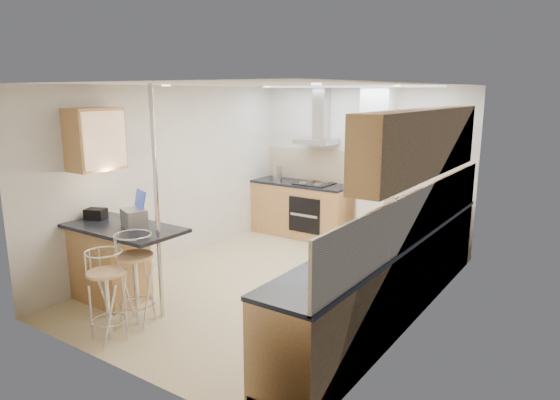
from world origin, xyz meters
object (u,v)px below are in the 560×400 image
Objects in this scene: bar_stool_end at (136,279)px; bar_stool_near at (107,295)px; bread_bin at (360,249)px; microwave at (417,210)px; laptop at (134,218)px.

bar_stool_near is at bearing -128.17° from bar_stool_end.
bread_bin is (2.19, 0.76, 0.52)m from bar_stool_end.
microwave is 1.70× the size of laptop.
microwave is 3.27m from bar_stool_end.
bar_stool_end is 2.38m from bread_bin.
bar_stool_end is at bearing 149.62° from microwave.
microwave is 3.25m from laptop.
bread_bin is (2.54, 0.45, -0.01)m from laptop.
microwave is at bearing 39.78° from bar_stool_near.
laptop is 2.58m from bread_bin.
bread_bin is (2.15, 1.15, 0.56)m from bar_stool_near.
bar_stool_end is at bearing -136.40° from bread_bin.
microwave reaches higher than laptop.
microwave reaches higher than bar_stool_end.
laptop reaches higher than bar_stool_near.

